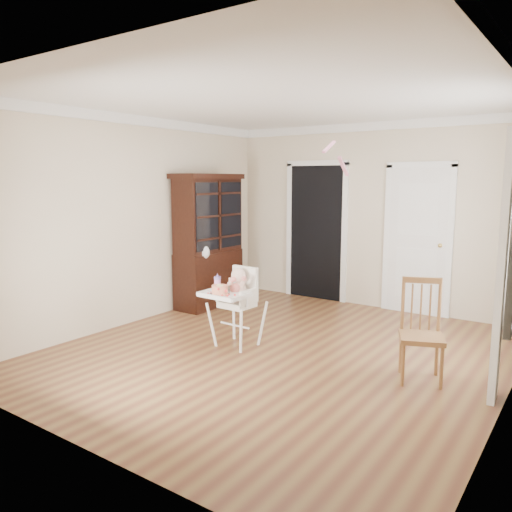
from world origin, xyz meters
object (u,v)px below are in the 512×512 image
Objects in this scene: china_cabinet at (208,241)px; dining_chair at (421,334)px; cake at (220,290)px; sippy_cup at (217,283)px; high_chair at (237,297)px.

china_cabinet reaches higher than dining_chair.
cake is 0.12× the size of china_cabinet.
dining_chair is at bearing 12.68° from cake.
cake is 0.26m from sippy_cup.
dining_chair is at bearing -16.50° from china_cabinet.
china_cabinet reaches higher than sippy_cup.
high_chair is 0.47× the size of china_cabinet.
high_chair is 0.28m from sippy_cup.
sippy_cup is 0.20× the size of dining_chair.
china_cabinet is 3.67m from dining_chair.
dining_chair is (2.02, 0.22, -0.12)m from high_chair.
high_chair is at bearing 16.20° from sippy_cup.
high_chair is 0.28m from cake.
china_cabinet is at bearing 141.42° from dining_chair.
high_chair is 4.79× the size of sippy_cup.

